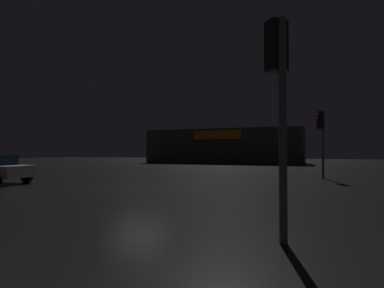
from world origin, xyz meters
name	(u,v)px	position (x,y,z in m)	size (l,w,h in m)	color
ground_plane	(139,186)	(0.00, 0.00, 0.00)	(120.00, 120.00, 0.00)	black
store_building	(224,146)	(-4.61, 29.83, 2.29)	(20.89, 6.46, 4.56)	#4C4742
traffic_signal_opposite	(321,130)	(7.64, 6.93, 2.75)	(0.43, 0.42, 3.80)	#595B60
traffic_signal_cross_left	(278,80)	(6.88, -6.83, 2.73)	(0.42, 0.42, 3.77)	#595B60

